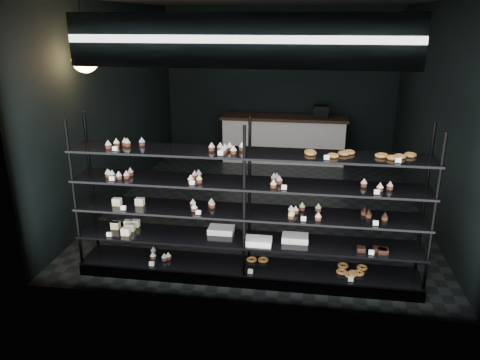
{
  "coord_description": "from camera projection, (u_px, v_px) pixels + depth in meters",
  "views": [
    {
      "loc": [
        0.67,
        -7.33,
        2.94
      ],
      "look_at": [
        -0.15,
        -1.9,
        1.04
      ],
      "focal_mm": 35.0,
      "sensor_mm": 36.0,
      "label": 1
    }
  ],
  "objects": [
    {
      "name": "signage",
      "position": [
        239.0,
        41.0,
        4.27
      ],
      "size": [
        3.3,
        0.05,
        0.5
      ],
      "color": "#0C1440",
      "rests_on": "room"
    },
    {
      "name": "display_shelf",
      "position": [
        245.0,
        230.0,
        5.41
      ],
      "size": [
        4.0,
        0.5,
        1.91
      ],
      "color": "black",
      "rests_on": "room"
    },
    {
      "name": "pendant_lamp",
      "position": [
        85.0,
        59.0,
        5.96
      ],
      "size": [
        0.34,
        0.34,
        0.9
      ],
      "color": "black",
      "rests_on": "room"
    },
    {
      "name": "room",
      "position": [
        267.0,
        108.0,
        7.38
      ],
      "size": [
        5.01,
        6.01,
        3.2
      ],
      "color": "black",
      "rests_on": "ground"
    },
    {
      "name": "service_counter",
      "position": [
        284.0,
        138.0,
        10.06
      ],
      "size": [
        2.66,
        0.65,
        1.23
      ],
      "color": "silver",
      "rests_on": "room"
    }
  ]
}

